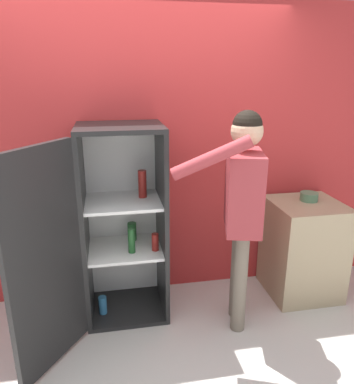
# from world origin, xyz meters

# --- Properties ---
(ground_plane) EXTENTS (12.00, 12.00, 0.00)m
(ground_plane) POSITION_xyz_m (0.00, 0.00, 0.00)
(ground_plane) COLOR beige
(wall_back) EXTENTS (7.00, 0.06, 2.55)m
(wall_back) POSITION_xyz_m (0.00, 0.98, 1.27)
(wall_back) COLOR #B72D2D
(wall_back) RESTS_ON ground_plane
(refrigerator) EXTENTS (1.07, 1.12, 1.60)m
(refrigerator) POSITION_xyz_m (-0.33, 0.56, 0.80)
(refrigerator) COLOR black
(refrigerator) RESTS_ON ground_plane
(person) EXTENTS (0.76, 0.58, 1.73)m
(person) POSITION_xyz_m (0.67, 0.31, 1.10)
(person) COLOR #726656
(person) RESTS_ON ground_plane
(counter) EXTENTS (0.61, 0.60, 0.88)m
(counter) POSITION_xyz_m (1.41, 0.63, 0.44)
(counter) COLOR tan
(counter) RESTS_ON ground_plane
(bowl) EXTENTS (0.16, 0.16, 0.07)m
(bowl) POSITION_xyz_m (1.45, 0.69, 0.92)
(bowl) COLOR #517F5B
(bowl) RESTS_ON counter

